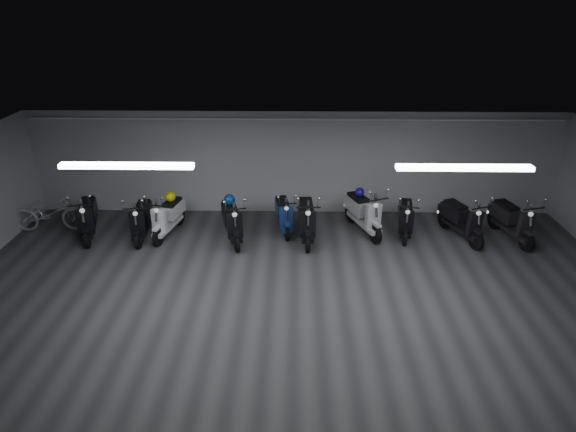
{
  "coord_description": "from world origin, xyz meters",
  "views": [
    {
      "loc": [
        0.02,
        -6.94,
        5.56
      ],
      "look_at": [
        -0.14,
        2.5,
        1.05
      ],
      "focal_mm": 29.46,
      "sensor_mm": 36.0,
      "label": 1
    }
  ],
  "objects_px": {
    "scooter_0": "(86,211)",
    "bicycle": "(48,209)",
    "scooter_3": "(232,215)",
    "scooter_7": "(406,212)",
    "helmet_2": "(170,197)",
    "scooter_1": "(141,214)",
    "scooter_4": "(284,209)",
    "helmet_1": "(360,192)",
    "scooter_9": "(514,215)",
    "scooter_8": "(463,214)",
    "scooter_2": "(167,211)",
    "scooter_6": "(364,207)",
    "helmet_0": "(229,200)",
    "scooter_5": "(307,213)"
  },
  "relations": [
    {
      "from": "scooter_0",
      "to": "bicycle",
      "type": "relative_size",
      "value": 1.0
    },
    {
      "from": "scooter_3",
      "to": "scooter_7",
      "type": "distance_m",
      "value": 4.29
    },
    {
      "from": "bicycle",
      "to": "helmet_2",
      "type": "bearing_deg",
      "value": -92.59
    },
    {
      "from": "scooter_1",
      "to": "scooter_4",
      "type": "bearing_deg",
      "value": 1.49
    },
    {
      "from": "scooter_3",
      "to": "helmet_1",
      "type": "relative_size",
      "value": 7.62
    },
    {
      "from": "scooter_1",
      "to": "helmet_2",
      "type": "bearing_deg",
      "value": 24.06
    },
    {
      "from": "scooter_7",
      "to": "scooter_9",
      "type": "bearing_deg",
      "value": 5.62
    },
    {
      "from": "scooter_3",
      "to": "scooter_1",
      "type": "bearing_deg",
      "value": 161.25
    },
    {
      "from": "scooter_8",
      "to": "helmet_1",
      "type": "height_order",
      "value": "scooter_8"
    },
    {
      "from": "scooter_4",
      "to": "scooter_8",
      "type": "relative_size",
      "value": 0.9
    },
    {
      "from": "scooter_2",
      "to": "scooter_6",
      "type": "xyz_separation_m",
      "value": [
        4.88,
        0.23,
        0.05
      ]
    },
    {
      "from": "scooter_2",
      "to": "scooter_1",
      "type": "bearing_deg",
      "value": -154.59
    },
    {
      "from": "scooter_9",
      "to": "helmet_2",
      "type": "bearing_deg",
      "value": 163.16
    },
    {
      "from": "helmet_1",
      "to": "scooter_0",
      "type": "bearing_deg",
      "value": -175.02
    },
    {
      "from": "scooter_4",
      "to": "bicycle",
      "type": "xyz_separation_m",
      "value": [
        -5.94,
        -0.11,
        -0.01
      ]
    },
    {
      "from": "bicycle",
      "to": "scooter_3",
      "type": "bearing_deg",
      "value": -98.84
    },
    {
      "from": "bicycle",
      "to": "scooter_0",
      "type": "bearing_deg",
      "value": -108.23
    },
    {
      "from": "scooter_7",
      "to": "scooter_0",
      "type": "bearing_deg",
      "value": -168.67
    },
    {
      "from": "scooter_7",
      "to": "helmet_0",
      "type": "bearing_deg",
      "value": -168.91
    },
    {
      "from": "helmet_2",
      "to": "scooter_9",
      "type": "bearing_deg",
      "value": -2.36
    },
    {
      "from": "scooter_9",
      "to": "helmet_0",
      "type": "bearing_deg",
      "value": 164.66
    },
    {
      "from": "bicycle",
      "to": "scooter_4",
      "type": "bearing_deg",
      "value": -92.64
    },
    {
      "from": "scooter_7",
      "to": "bicycle",
      "type": "relative_size",
      "value": 0.91
    },
    {
      "from": "scooter_3",
      "to": "scooter_5",
      "type": "xyz_separation_m",
      "value": [
        1.81,
        0.07,
        0.03
      ]
    },
    {
      "from": "scooter_1",
      "to": "scooter_9",
      "type": "distance_m",
      "value": 9.07
    },
    {
      "from": "scooter_6",
      "to": "helmet_0",
      "type": "height_order",
      "value": "scooter_6"
    },
    {
      "from": "scooter_4",
      "to": "scooter_8",
      "type": "xyz_separation_m",
      "value": [
        4.37,
        -0.35,
        0.06
      ]
    },
    {
      "from": "scooter_2",
      "to": "scooter_4",
      "type": "xyz_separation_m",
      "value": [
        2.87,
        0.29,
        -0.05
      ]
    },
    {
      "from": "scooter_6",
      "to": "helmet_1",
      "type": "relative_size",
      "value": 8.04
    },
    {
      "from": "scooter_5",
      "to": "helmet_1",
      "type": "distance_m",
      "value": 1.52
    },
    {
      "from": "scooter_4",
      "to": "helmet_2",
      "type": "relative_size",
      "value": 6.2
    },
    {
      "from": "scooter_2",
      "to": "helmet_1",
      "type": "bearing_deg",
      "value": 18.03
    },
    {
      "from": "scooter_8",
      "to": "helmet_2",
      "type": "xyz_separation_m",
      "value": [
        -7.19,
        0.3,
        0.27
      ]
    },
    {
      "from": "scooter_6",
      "to": "helmet_1",
      "type": "xyz_separation_m",
      "value": [
        -0.1,
        0.24,
        0.29
      ]
    },
    {
      "from": "scooter_5",
      "to": "scooter_8",
      "type": "bearing_deg",
      "value": -0.57
    },
    {
      "from": "scooter_0",
      "to": "helmet_0",
      "type": "height_order",
      "value": "scooter_0"
    },
    {
      "from": "scooter_2",
      "to": "helmet_0",
      "type": "bearing_deg",
      "value": 12.1
    },
    {
      "from": "scooter_6",
      "to": "helmet_2",
      "type": "distance_m",
      "value": 4.83
    },
    {
      "from": "scooter_1",
      "to": "scooter_3",
      "type": "height_order",
      "value": "scooter_3"
    },
    {
      "from": "scooter_6",
      "to": "scooter_9",
      "type": "xyz_separation_m",
      "value": [
        3.58,
        -0.34,
        -0.03
      ]
    },
    {
      "from": "scooter_4",
      "to": "scooter_0",
      "type": "bearing_deg",
      "value": 174.82
    },
    {
      "from": "scooter_9",
      "to": "helmet_1",
      "type": "height_order",
      "value": "scooter_9"
    },
    {
      "from": "scooter_6",
      "to": "scooter_9",
      "type": "height_order",
      "value": "scooter_6"
    },
    {
      "from": "scooter_7",
      "to": "helmet_1",
      "type": "xyz_separation_m",
      "value": [
        -1.12,
        0.39,
        0.37
      ]
    },
    {
      "from": "scooter_6",
      "to": "scooter_2",
      "type": "bearing_deg",
      "value": 161.14
    },
    {
      "from": "scooter_6",
      "to": "scooter_8",
      "type": "height_order",
      "value": "scooter_6"
    },
    {
      "from": "scooter_0",
      "to": "scooter_1",
      "type": "xyz_separation_m",
      "value": [
        1.34,
        -0.03,
        -0.04
      ]
    },
    {
      "from": "scooter_4",
      "to": "scooter_7",
      "type": "bearing_deg",
      "value": -13.74
    },
    {
      "from": "scooter_8",
      "to": "scooter_3",
      "type": "bearing_deg",
      "value": 161.22
    },
    {
      "from": "scooter_0",
      "to": "scooter_8",
      "type": "xyz_separation_m",
      "value": [
        9.2,
        0.04,
        -0.01
      ]
    }
  ]
}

